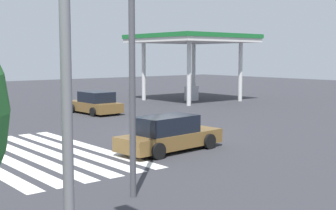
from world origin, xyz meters
name	(u,v)px	position (x,y,z in m)	size (l,w,h in m)	color
ground_plane	(168,136)	(0.00, 0.00, 0.00)	(111.35, 111.35, 0.00)	#333338
crosswalk_markings	(39,154)	(0.00, -6.84, 0.00)	(10.24, 5.35, 0.01)	silver
traffic_signal_mast	(142,8)	(5.95, -5.95, 5.53)	(3.69, 3.69, 7.39)	#47474C
car_0	(95,103)	(-10.40, 1.95, 0.72)	(4.45, 2.27, 1.55)	brown
car_1	(169,134)	(2.87, -2.31, 0.71)	(2.25, 4.98, 1.52)	brown
gas_station_canopy	(192,41)	(-13.19, 13.57, 5.34)	(8.94, 8.94, 5.90)	silver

